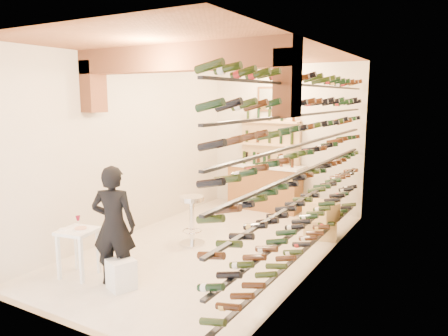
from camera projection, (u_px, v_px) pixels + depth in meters
name	position (u px, v px, depth m)	size (l,w,h in m)	color
ground	(215.00, 246.00, 7.21)	(6.00, 6.00, 0.00)	beige
room_shell	(206.00, 113.00, 6.61)	(3.52, 6.02, 3.21)	beige
wine_rack	(305.00, 163.00, 6.20)	(0.32, 5.70, 2.56)	black
back_counter	(265.00, 186.00, 9.53)	(1.70, 0.62, 1.29)	brown
back_shelving	(270.00, 156.00, 9.63)	(1.40, 0.31, 2.73)	tan
tasting_table	(78.00, 238.00, 5.92)	(0.54, 0.54, 0.83)	white
white_stool	(121.00, 274.00, 5.59)	(0.32, 0.32, 0.40)	white
person	(114.00, 225.00, 5.66)	(0.59, 0.39, 1.62)	black
chrome_barstool	(192.00, 217.00, 7.23)	(0.43, 0.43, 0.84)	silver
crate_lower	(320.00, 229.00, 7.61)	(0.57, 0.40, 0.34)	tan
crate_upper	(321.00, 211.00, 7.56)	(0.55, 0.38, 0.32)	tan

